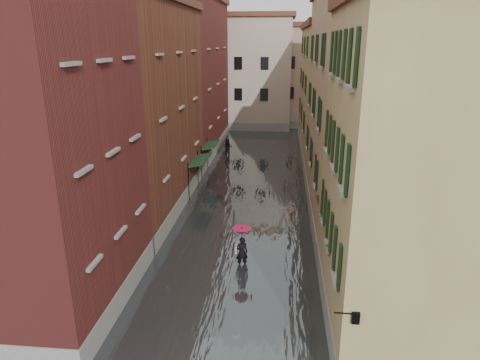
% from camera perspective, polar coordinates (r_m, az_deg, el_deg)
% --- Properties ---
extents(ground, '(120.00, 120.00, 0.00)m').
position_cam_1_polar(ground, '(19.63, -1.47, -13.95)').
color(ground, '#565658').
rests_on(ground, ground).
extents(floodwater, '(10.00, 60.00, 0.20)m').
position_cam_1_polar(floodwater, '(31.33, 1.43, -1.15)').
color(floodwater, '#3E4444').
rests_on(floodwater, ground).
extents(building_left_near, '(6.00, 8.00, 13.00)m').
position_cam_1_polar(building_left_near, '(17.58, -25.85, 3.40)').
color(building_left_near, maroon).
rests_on(building_left_near, ground).
extents(building_left_mid, '(6.00, 14.00, 12.50)m').
position_cam_1_polar(building_left_mid, '(27.41, -14.05, 8.81)').
color(building_left_mid, brown).
rests_on(building_left_mid, ground).
extents(building_left_far, '(6.00, 16.00, 14.00)m').
position_cam_1_polar(building_left_far, '(41.67, -7.24, 13.23)').
color(building_left_far, maroon).
rests_on(building_left_far, ground).
extents(building_right_near, '(6.00, 8.00, 11.50)m').
position_cam_1_polar(building_right_near, '(16.01, 23.11, -0.34)').
color(building_right_near, '#96814D').
rests_on(building_right_near, ground).
extents(building_right_mid, '(6.00, 14.00, 13.00)m').
position_cam_1_polar(building_right_mid, '(26.27, 16.46, 8.78)').
color(building_right_mid, '#9E7B5F').
rests_on(building_right_mid, ground).
extents(building_right_far, '(6.00, 16.00, 11.50)m').
position_cam_1_polar(building_right_far, '(41.07, 12.65, 11.12)').
color(building_right_far, '#96814D').
rests_on(building_right_far, ground).
extents(building_end_cream, '(12.00, 9.00, 13.00)m').
position_cam_1_polar(building_end_cream, '(54.89, 0.26, 13.97)').
color(building_end_cream, beige).
rests_on(building_end_cream, ground).
extents(building_end_pink, '(10.00, 9.00, 12.00)m').
position_cam_1_polar(building_end_pink, '(56.82, 9.78, 13.36)').
color(building_end_pink, tan).
rests_on(building_end_pink, ground).
extents(awning_near, '(1.09, 3.28, 2.80)m').
position_cam_1_polar(awning_near, '(29.83, -5.42, 2.55)').
color(awning_near, black).
rests_on(awning_near, ground).
extents(awning_far, '(1.09, 2.81, 2.80)m').
position_cam_1_polar(awning_far, '(34.11, -4.01, 4.54)').
color(awning_far, black).
rests_on(awning_far, ground).
extents(wall_lantern, '(0.71, 0.22, 0.35)m').
position_cam_1_polar(wall_lantern, '(13.05, 15.04, -17.19)').
color(wall_lantern, black).
rests_on(wall_lantern, ground).
extents(window_planters, '(0.59, 5.97, 0.84)m').
position_cam_1_polar(window_planters, '(18.36, 11.50, -4.39)').
color(window_planters, brown).
rests_on(window_planters, ground).
extents(pedestrian_main, '(0.90, 0.90, 2.06)m').
position_cam_1_polar(pedestrian_main, '(20.47, 0.24, -8.56)').
color(pedestrian_main, black).
rests_on(pedestrian_main, ground).
extents(pedestrian_far, '(0.85, 0.68, 1.70)m').
position_cam_1_polar(pedestrian_far, '(40.36, -1.63, 4.35)').
color(pedestrian_far, black).
rests_on(pedestrian_far, ground).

